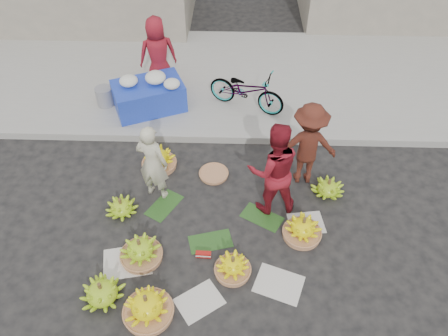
{
  "coord_description": "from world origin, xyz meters",
  "views": [
    {
      "loc": [
        0.23,
        -4.16,
        5.48
      ],
      "look_at": [
        0.08,
        0.7,
        0.7
      ],
      "focal_mm": 35.0,
      "sensor_mm": 36.0,
      "label": 1
    }
  ],
  "objects_px": {
    "banana_bunch_4": "(303,229)",
    "flower_table": "(149,94)",
    "bicycle": "(247,90)",
    "vendor_cream": "(153,163)",
    "banana_bunch_0": "(140,250)"
  },
  "relations": [
    {
      "from": "banana_bunch_4",
      "to": "flower_table",
      "type": "bearing_deg",
      "value": 132.41
    },
    {
      "from": "vendor_cream",
      "to": "banana_bunch_4",
      "type": "bearing_deg",
      "value": 179.8
    },
    {
      "from": "bicycle",
      "to": "banana_bunch_4",
      "type": "bearing_deg",
      "value": -141.37
    },
    {
      "from": "banana_bunch_0",
      "to": "flower_table",
      "type": "distance_m",
      "value": 3.55
    },
    {
      "from": "flower_table",
      "to": "bicycle",
      "type": "xyz_separation_m",
      "value": [
        1.94,
        0.07,
        0.09
      ]
    },
    {
      "from": "banana_bunch_0",
      "to": "bicycle",
      "type": "relative_size",
      "value": 0.41
    },
    {
      "from": "flower_table",
      "to": "bicycle",
      "type": "relative_size",
      "value": 0.99
    },
    {
      "from": "banana_bunch_0",
      "to": "flower_table",
      "type": "bearing_deg",
      "value": 96.23
    },
    {
      "from": "banana_bunch_0",
      "to": "vendor_cream",
      "type": "relative_size",
      "value": 0.45
    },
    {
      "from": "vendor_cream",
      "to": "flower_table",
      "type": "distance_m",
      "value": 2.3
    },
    {
      "from": "banana_bunch_4",
      "to": "flower_table",
      "type": "height_order",
      "value": "flower_table"
    },
    {
      "from": "vendor_cream",
      "to": "flower_table",
      "type": "bearing_deg",
      "value": -60.25
    },
    {
      "from": "banana_bunch_4",
      "to": "banana_bunch_0",
      "type": "bearing_deg",
      "value": -168.84
    },
    {
      "from": "flower_table",
      "to": "bicycle",
      "type": "distance_m",
      "value": 1.94
    },
    {
      "from": "banana_bunch_4",
      "to": "flower_table",
      "type": "xyz_separation_m",
      "value": [
        -2.78,
        3.05,
        0.27
      ]
    }
  ]
}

